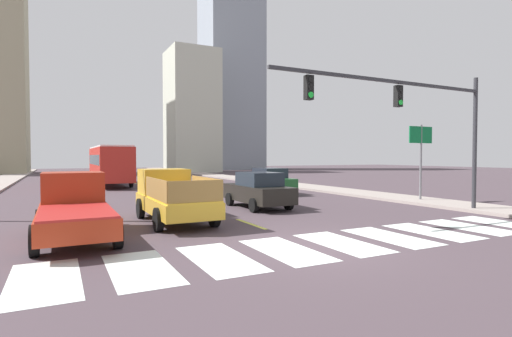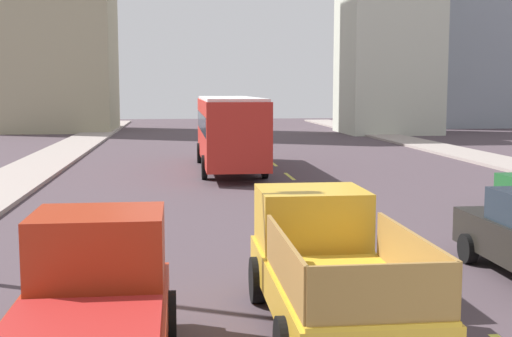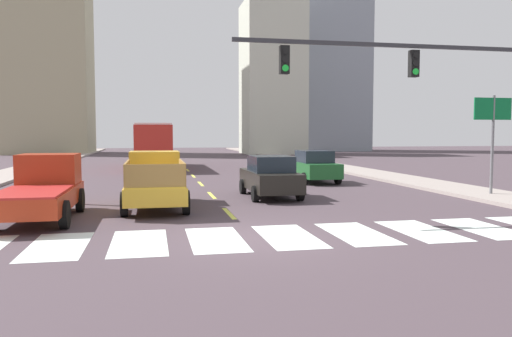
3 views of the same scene
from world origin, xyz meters
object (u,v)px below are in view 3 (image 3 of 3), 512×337
(pickup_stakebed, at_px, (155,181))
(traffic_signal_gantry, at_px, (449,83))
(sedan_near_right, at_px, (270,177))
(direction_sign_green, at_px, (493,124))
(pickup_dark, at_px, (42,189))
(city_bus, at_px, (153,142))
(sedan_near_left, at_px, (313,166))

(pickup_stakebed, height_order, traffic_signal_gantry, traffic_signal_gantry)
(sedan_near_right, distance_m, direction_sign_green, 9.40)
(pickup_dark, relative_size, city_bus, 0.48)
(city_bus, bearing_deg, sedan_near_left, -57.93)
(pickup_stakebed, height_order, sedan_near_right, pickup_stakebed)
(traffic_signal_gantry, height_order, direction_sign_green, traffic_signal_gantry)
(sedan_near_left, relative_size, direction_sign_green, 1.05)
(city_bus, bearing_deg, traffic_signal_gantry, -70.31)
(pickup_stakebed, xyz_separation_m, pickup_dark, (-3.46, -1.77, -0.02))
(sedan_near_right, bearing_deg, sedan_near_left, 59.36)
(pickup_dark, height_order, sedan_near_right, pickup_dark)
(traffic_signal_gantry, bearing_deg, sedan_near_right, 130.30)
(city_bus, xyz_separation_m, sedan_near_left, (8.46, -12.73, -1.09))
(city_bus, xyz_separation_m, direction_sign_green, (13.64, -20.40, 1.08))
(pickup_stakebed, xyz_separation_m, sedan_near_left, (8.47, 7.67, -0.08))
(pickup_dark, height_order, traffic_signal_gantry, traffic_signal_gantry)
(sedan_near_right, relative_size, direction_sign_green, 1.05)
(sedan_near_right, bearing_deg, traffic_signal_gantry, -47.38)
(sedan_near_right, distance_m, traffic_signal_gantry, 7.94)
(pickup_stakebed, bearing_deg, sedan_near_right, 19.43)
(pickup_stakebed, distance_m, pickup_dark, 3.89)
(pickup_stakebed, distance_m, traffic_signal_gantry, 10.55)
(pickup_stakebed, relative_size, pickup_dark, 1.00)
(sedan_near_left, distance_m, direction_sign_green, 9.51)
(pickup_stakebed, xyz_separation_m, sedan_near_right, (4.69, 1.85, -0.08))
(direction_sign_green, bearing_deg, pickup_dark, -174.09)
(pickup_dark, distance_m, sedan_near_left, 15.21)
(city_bus, height_order, traffic_signal_gantry, traffic_signal_gantry)
(pickup_dark, relative_size, sedan_near_left, 1.18)
(direction_sign_green, bearing_deg, city_bus, 123.77)
(traffic_signal_gantry, xyz_separation_m, direction_sign_green, (4.31, 3.62, -1.23))
(sedan_near_right, height_order, traffic_signal_gantry, traffic_signal_gantry)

